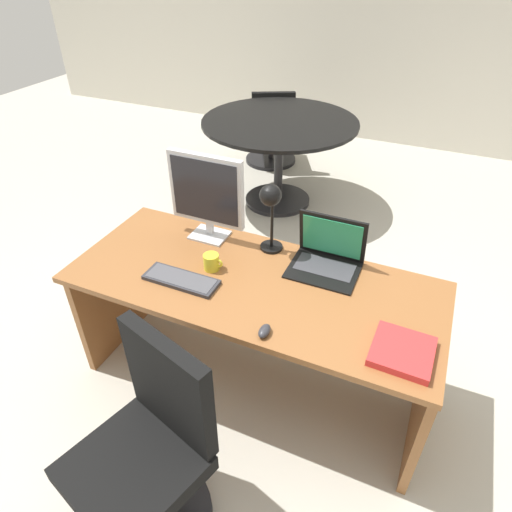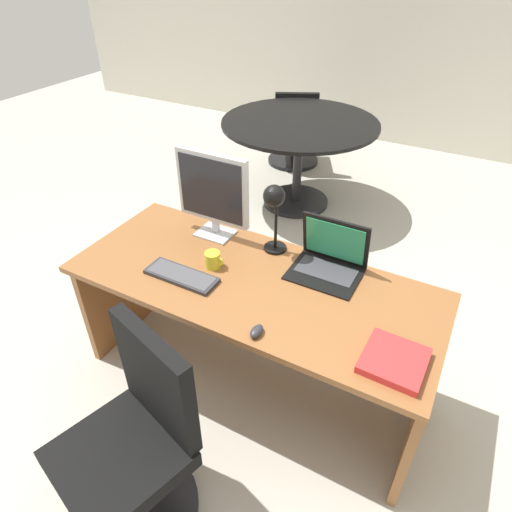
{
  "view_description": "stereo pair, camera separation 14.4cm",
  "coord_description": "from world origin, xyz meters",
  "views": [
    {
      "loc": [
        0.7,
        -1.54,
        2.1
      ],
      "look_at": [
        0.0,
        0.04,
        0.85
      ],
      "focal_mm": 31.27,
      "sensor_mm": 36.0,
      "label": 1
    },
    {
      "loc": [
        0.83,
        -1.48,
        2.1
      ],
      "look_at": [
        0.0,
        0.04,
        0.85
      ],
      "focal_mm": 31.27,
      "sensor_mm": 36.0,
      "label": 2
    }
  ],
  "objects": [
    {
      "name": "monitor",
      "position": [
        -0.38,
        0.26,
        1.0
      ],
      "size": [
        0.42,
        0.16,
        0.48
      ],
      "color": "#B7BABF",
      "rests_on": "desk"
    },
    {
      "name": "desk_lamp",
      "position": [
        -0.02,
        0.27,
        1.01
      ],
      "size": [
        0.12,
        0.15,
        0.39
      ],
      "color": "black",
      "rests_on": "desk"
    },
    {
      "name": "mouse",
      "position": [
        0.19,
        -0.31,
        0.75
      ],
      "size": [
        0.05,
        0.08,
        0.04
      ],
      "color": "#2D2D33",
      "rests_on": "desk"
    },
    {
      "name": "back_wall",
      "position": [
        0.0,
        4.03,
        1.4
      ],
      "size": [
        10.0,
        0.1,
        2.8
      ],
      "primitive_type": "cube",
      "color": "silver",
      "rests_on": "ground"
    },
    {
      "name": "coffee_mug",
      "position": [
        -0.23,
        -0.0,
        0.77
      ],
      "size": [
        0.1,
        0.08,
        0.08
      ],
      "color": "yellow",
      "rests_on": "desk"
    },
    {
      "name": "book",
      "position": [
        0.74,
        -0.19,
        0.74
      ],
      "size": [
        0.25,
        0.25,
        0.03
      ],
      "color": "red",
      "rests_on": "desk"
    },
    {
      "name": "desk",
      "position": [
        0.0,
        0.05,
        0.52
      ],
      "size": [
        1.83,
        0.76,
        0.73
      ],
      "color": "brown",
      "rests_on": "ground"
    },
    {
      "name": "office_chair",
      "position": [
        -0.08,
        -0.84,
        0.39
      ],
      "size": [
        0.57,
        0.59,
        0.95
      ],
      "color": "black",
      "rests_on": "ground"
    },
    {
      "name": "ground",
      "position": [
        0.0,
        1.5,
        0.0
      ],
      "size": [
        12.0,
        12.0,
        0.0
      ],
      "primitive_type": "plane",
      "color": "#B7B2A3"
    },
    {
      "name": "meeting_chair_near",
      "position": [
        -1.04,
        2.82,
        0.33
      ],
      "size": [
        0.62,
        0.63,
        0.83
      ],
      "color": "black",
      "rests_on": "ground"
    },
    {
      "name": "meeting_table",
      "position": [
        -0.65,
        2.02,
        0.6
      ],
      "size": [
        1.36,
        1.36,
        0.79
      ],
      "color": "black",
      "rests_on": "ground"
    },
    {
      "name": "keyboard",
      "position": [
        -0.31,
        -0.15,
        0.74
      ],
      "size": [
        0.37,
        0.13,
        0.02
      ],
      "color": "#2D2D33",
      "rests_on": "desk"
    },
    {
      "name": "laptop",
      "position": [
        0.29,
        0.27,
        0.81
      ],
      "size": [
        0.34,
        0.28,
        0.27
      ],
      "color": "black",
      "rests_on": "desk"
    }
  ]
}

